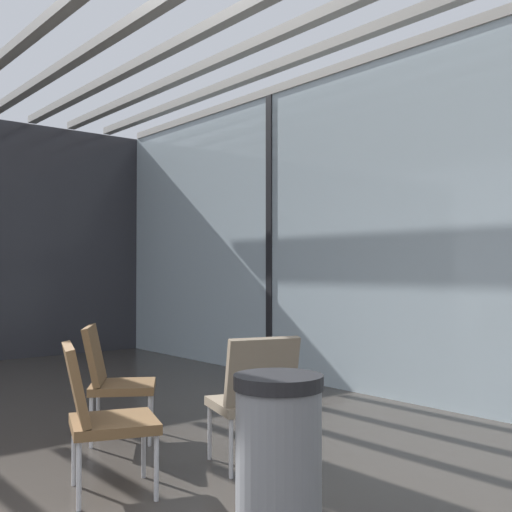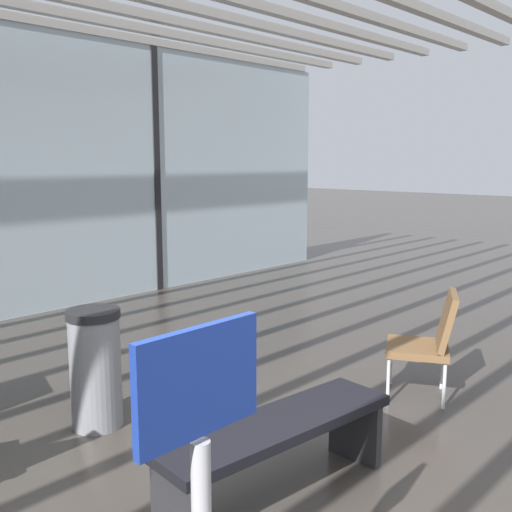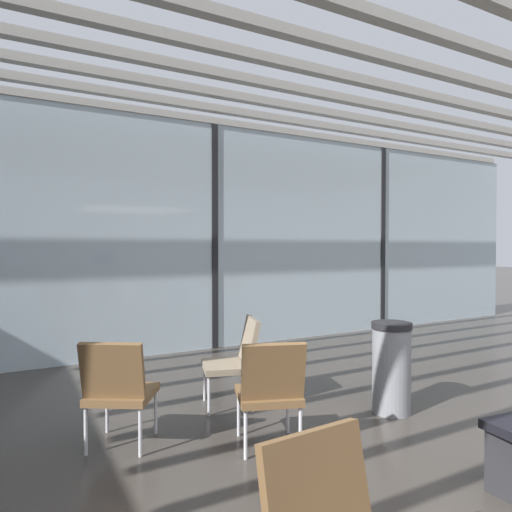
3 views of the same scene
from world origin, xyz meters
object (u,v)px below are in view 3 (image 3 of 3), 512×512
Objects in this scene: parked_airplane at (58,225)px; lounge_chair_3 at (118,386)px; lounge_chair_4 at (270,387)px; lounge_chair_2 at (237,356)px; trash_bin at (391,367)px.

parked_airplane is 8.87m from lounge_chair_3.
lounge_chair_4 is at bearing -85.59° from parked_airplane.
lounge_chair_2 is 1.00× the size of lounge_chair_3.
parked_airplane is 14.49× the size of lounge_chair_2.
trash_bin is (1.42, 0.14, -0.06)m from lounge_chair_4.
lounge_chair_3 and lounge_chair_4 have the same top height.
parked_airplane reaches higher than lounge_chair_3.
trash_bin is (1.22, -0.86, -0.06)m from lounge_chair_2.
lounge_chair_2 and lounge_chair_3 have the same top height.
parked_airplane reaches higher than trash_bin.
lounge_chair_4 is (0.72, -9.30, -1.62)m from parked_airplane.
lounge_chair_2 is at bearing 144.71° from trash_bin.
lounge_chair_4 is (1.03, -0.59, 0.00)m from lounge_chair_3.
parked_airplane reaches higher than lounge_chair_4.
trash_bin is at bearing -158.61° from lounge_chair_3.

